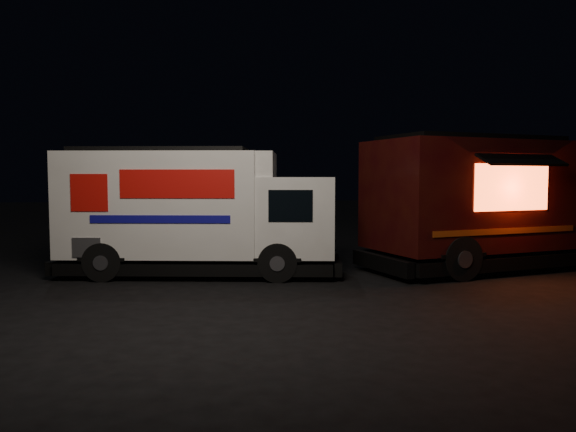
# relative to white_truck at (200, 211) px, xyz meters

# --- Properties ---
(ground) EXTENTS (80.00, 80.00, 0.00)m
(ground) POSITION_rel_white_truck_xyz_m (1.56, -1.27, -1.43)
(ground) COLOR black
(ground) RESTS_ON ground
(white_truck) EXTENTS (6.59, 3.17, 2.86)m
(white_truck) POSITION_rel_white_truck_xyz_m (0.00, 0.00, 0.00)
(white_truck) COLOR white
(white_truck) RESTS_ON ground
(red_truck) EXTENTS (7.21, 4.11, 3.16)m
(red_truck) POSITION_rel_white_truck_xyz_m (7.20, -0.05, 0.15)
(red_truck) COLOR #38100A
(red_truck) RESTS_ON ground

